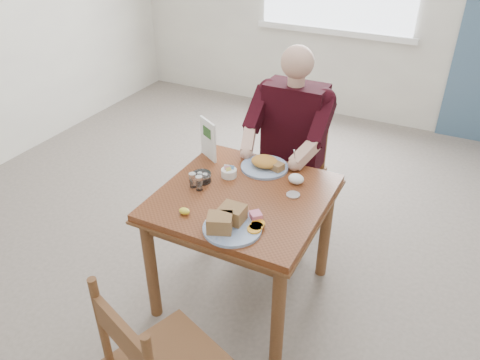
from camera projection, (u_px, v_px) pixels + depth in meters
The scene contains 13 objects.
floor at pixel (243, 291), 2.99m from camera, with size 6.00×6.00×0.00m, color #675C53.
lemon_wedge at pixel (184, 211), 2.43m from camera, with size 0.06×0.04×0.03m, color yellow.
napkin at pixel (296, 179), 2.68m from camera, with size 0.09×0.07×0.06m, color white.
metal_dish at pixel (293, 195), 2.58m from camera, with size 0.08×0.08×0.01m, color silver.
table at pixel (243, 210), 2.66m from camera, with size 0.92×0.92×0.75m.
chair_far at pixel (292, 170), 3.35m from camera, with size 0.42×0.42×0.95m.
diner at pixel (290, 134), 3.10m from camera, with size 0.53×0.56×1.39m.
near_plate at pixel (230, 222), 2.31m from camera, with size 0.36×0.36×0.10m.
far_plate at pixel (266, 164), 2.82m from camera, with size 0.37×0.37×0.08m.
caddy at pixel (229, 173), 2.74m from camera, with size 0.12×0.12×0.07m.
shakers at pixel (196, 182), 2.62m from camera, with size 0.10×0.06×0.09m.
creamer at pixel (202, 177), 2.70m from camera, with size 0.13×0.13×0.05m.
menu at pixel (208, 139), 2.89m from camera, with size 0.15×0.10×0.25m.
Camera 1 is at (0.95, -1.95, 2.18)m, focal length 35.00 mm.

